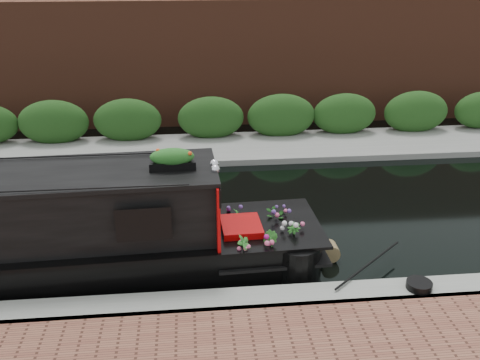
{
  "coord_description": "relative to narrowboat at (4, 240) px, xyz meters",
  "views": [
    {
      "loc": [
        -0.52,
        -10.45,
        5.47
      ],
      "look_at": [
        0.46,
        -0.6,
        1.16
      ],
      "focal_mm": 40.0,
      "sensor_mm": 36.0,
      "label": 1
    }
  ],
  "objects": [
    {
      "name": "near_bank_coping",
      "position": [
        3.84,
        -1.41,
        -0.76
      ],
      "size": [
        40.0,
        0.6,
        0.5
      ],
      "primitive_type": "cube",
      "color": "gray",
      "rests_on": "ground"
    },
    {
      "name": "rope_fender",
      "position": [
        5.89,
        0.0,
        -0.59
      ],
      "size": [
        0.34,
        0.33,
        0.34
      ],
      "primitive_type": "cylinder",
      "rotation": [
        1.57,
        0.0,
        0.0
      ],
      "color": "olive",
      "rests_on": "ground"
    },
    {
      "name": "ground",
      "position": [
        3.84,
        1.89,
        -0.76
      ],
      "size": [
        80.0,
        80.0,
        0.0
      ],
      "primitive_type": "plane",
      "color": "black",
      "rests_on": "ground"
    },
    {
      "name": "far_brick_wall",
      "position": [
        3.84,
        9.09,
        -0.76
      ],
      "size": [
        40.0,
        1.0,
        8.0
      ],
      "primitive_type": "cube",
      "color": "#5A2E1E",
      "rests_on": "ground"
    },
    {
      "name": "far_bank_path",
      "position": [
        3.84,
        6.09,
        -0.76
      ],
      "size": [
        40.0,
        2.4,
        0.34
      ],
      "primitive_type": "cube",
      "color": "gray",
      "rests_on": "ground"
    },
    {
      "name": "narrowboat",
      "position": [
        0.0,
        0.0,
        0.0
      ],
      "size": [
        10.9,
        2.3,
        2.56
      ],
      "rotation": [
        0.0,
        0.0,
        0.04
      ],
      "color": "black",
      "rests_on": "ground"
    },
    {
      "name": "coiled_mooring_rope",
      "position": [
        7.03,
        -1.44,
        -0.45
      ],
      "size": [
        0.43,
        0.43,
        0.12
      ],
      "primitive_type": "cylinder",
      "color": "black",
      "rests_on": "near_bank_coping"
    },
    {
      "name": "far_hedge",
      "position": [
        3.84,
        6.99,
        -0.76
      ],
      "size": [
        40.0,
        1.1,
        2.8
      ],
      "primitive_type": "cube",
      "color": "#1F4717",
      "rests_on": "ground"
    }
  ]
}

